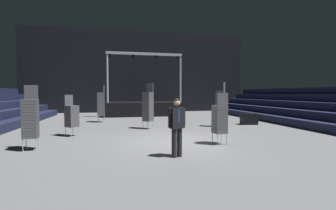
% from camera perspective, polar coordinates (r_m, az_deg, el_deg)
% --- Properties ---
extents(ground_plane, '(22.00, 30.00, 0.10)m').
position_cam_1_polar(ground_plane, '(9.40, 1.32, -8.92)').
color(ground_plane, slate).
extents(arena_end_wall, '(22.00, 0.30, 8.00)m').
position_cam_1_polar(arena_end_wall, '(24.14, -6.90, 7.88)').
color(arena_end_wall, black).
rests_on(arena_end_wall, ground_plane).
extents(stage_riser, '(6.29, 3.16, 5.07)m').
position_cam_1_polar(stage_riser, '(20.30, -5.91, -0.66)').
color(stage_riser, black).
rests_on(stage_riser, ground_plane).
extents(man_with_tie, '(0.57, 0.33, 1.72)m').
position_cam_1_polar(man_with_tie, '(6.93, 2.16, -4.55)').
color(man_with_tie, black).
rests_on(man_with_tie, ground_plane).
extents(chair_stack_front_left, '(0.48, 0.48, 1.88)m').
position_cam_1_polar(chair_stack_front_left, '(8.89, 12.31, -3.18)').
color(chair_stack_front_left, '#B2B5BA').
rests_on(chair_stack_front_left, ground_plane).
extents(chair_stack_front_right, '(0.48, 0.48, 2.14)m').
position_cam_1_polar(chair_stack_front_right, '(8.98, -30.11, -2.63)').
color(chair_stack_front_right, '#B2B5BA').
rests_on(chair_stack_front_right, ground_plane).
extents(chair_stack_mid_left, '(0.62, 0.62, 1.79)m').
position_cam_1_polar(chair_stack_mid_left, '(11.14, -22.09, -2.34)').
color(chair_stack_mid_left, '#B2B5BA').
rests_on(chair_stack_mid_left, ground_plane).
extents(chair_stack_mid_right, '(0.62, 0.62, 2.48)m').
position_cam_1_polar(chair_stack_mid_right, '(13.49, 12.45, 0.10)').
color(chair_stack_mid_right, '#B2B5BA').
rests_on(chair_stack_mid_right, ground_plane).
extents(chair_stack_mid_centre, '(0.62, 0.62, 2.39)m').
position_cam_1_polar(chair_stack_mid_centre, '(12.48, -4.82, -0.25)').
color(chair_stack_mid_centre, '#B2B5BA').
rests_on(chair_stack_mid_centre, ground_plane).
extents(chair_stack_rear_left, '(0.44, 0.44, 2.39)m').
position_cam_1_polar(chair_stack_rear_left, '(15.88, -15.74, 0.30)').
color(chair_stack_rear_left, '#B2B5BA').
rests_on(chair_stack_rear_left, ground_plane).
extents(equipment_road_case, '(0.97, 0.71, 0.66)m').
position_cam_1_polar(equipment_road_case, '(15.05, 18.81, -3.17)').
color(equipment_road_case, black).
rests_on(equipment_road_case, ground_plane).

